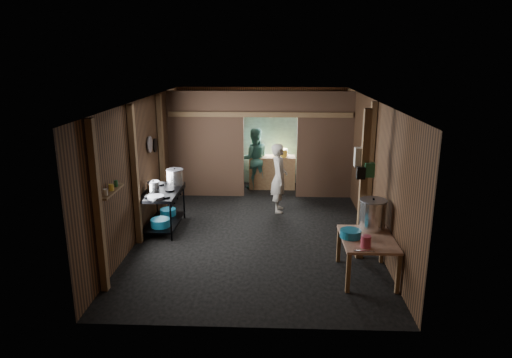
{
  "coord_description": "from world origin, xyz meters",
  "views": [
    {
      "loc": [
        0.35,
        -8.67,
        3.44
      ],
      "look_at": [
        0.0,
        -0.2,
        1.1
      ],
      "focal_mm": 31.83,
      "sensor_mm": 36.0,
      "label": 1
    }
  ],
  "objects_px": {
    "yellow_tub": "(281,153)",
    "stove_pot_large": "(175,177)",
    "prep_table": "(366,257)",
    "stock_pot": "(373,215)",
    "gas_range": "(163,210)",
    "cook": "(279,178)",
    "pink_bucket": "(366,242)"
  },
  "relations": [
    {
      "from": "gas_range",
      "to": "prep_table",
      "type": "xyz_separation_m",
      "value": [
        3.71,
        -1.91,
        -0.07
      ]
    },
    {
      "from": "prep_table",
      "to": "yellow_tub",
      "type": "height_order",
      "value": "yellow_tub"
    },
    {
      "from": "gas_range",
      "to": "stove_pot_large",
      "type": "bearing_deg",
      "value": 69.06
    },
    {
      "from": "gas_range",
      "to": "prep_table",
      "type": "height_order",
      "value": "gas_range"
    },
    {
      "from": "prep_table",
      "to": "stock_pot",
      "type": "height_order",
      "value": "stock_pot"
    },
    {
      "from": "gas_range",
      "to": "pink_bucket",
      "type": "height_order",
      "value": "pink_bucket"
    },
    {
      "from": "prep_table",
      "to": "stock_pot",
      "type": "distance_m",
      "value": 0.71
    },
    {
      "from": "gas_range",
      "to": "yellow_tub",
      "type": "xyz_separation_m",
      "value": [
        2.39,
        3.05,
        0.55
      ]
    },
    {
      "from": "prep_table",
      "to": "pink_bucket",
      "type": "height_order",
      "value": "pink_bucket"
    },
    {
      "from": "gas_range",
      "to": "cook",
      "type": "height_order",
      "value": "cook"
    },
    {
      "from": "stove_pot_large",
      "to": "yellow_tub",
      "type": "bearing_deg",
      "value": 49.53
    },
    {
      "from": "stove_pot_large",
      "to": "cook",
      "type": "bearing_deg",
      "value": 18.74
    },
    {
      "from": "cook",
      "to": "pink_bucket",
      "type": "bearing_deg",
      "value": -161.47
    },
    {
      "from": "stock_pot",
      "to": "cook",
      "type": "height_order",
      "value": "cook"
    },
    {
      "from": "stove_pot_large",
      "to": "stock_pot",
      "type": "relative_size",
      "value": 0.68
    },
    {
      "from": "yellow_tub",
      "to": "stove_pot_large",
      "type": "bearing_deg",
      "value": -130.47
    },
    {
      "from": "stock_pot",
      "to": "yellow_tub",
      "type": "height_order",
      "value": "stock_pot"
    },
    {
      "from": "gas_range",
      "to": "pink_bucket",
      "type": "xyz_separation_m",
      "value": [
        3.6,
        -2.27,
        0.35
      ]
    },
    {
      "from": "prep_table",
      "to": "cook",
      "type": "xyz_separation_m",
      "value": [
        -1.37,
        3.09,
        0.45
      ]
    },
    {
      "from": "stove_pot_large",
      "to": "cook",
      "type": "relative_size",
      "value": 0.23
    },
    {
      "from": "cook",
      "to": "stove_pot_large",
      "type": "bearing_deg",
      "value": 107.21
    },
    {
      "from": "stock_pot",
      "to": "yellow_tub",
      "type": "bearing_deg",
      "value": 107.73
    },
    {
      "from": "gas_range",
      "to": "stock_pot",
      "type": "distance_m",
      "value": 4.16
    },
    {
      "from": "stock_pot",
      "to": "pink_bucket",
      "type": "bearing_deg",
      "value": -107.78
    },
    {
      "from": "gas_range",
      "to": "stock_pot",
      "type": "relative_size",
      "value": 2.64
    },
    {
      "from": "pink_bucket",
      "to": "cook",
      "type": "bearing_deg",
      "value": 110.07
    },
    {
      "from": "yellow_tub",
      "to": "prep_table",
      "type": "bearing_deg",
      "value": -75.13
    },
    {
      "from": "gas_range",
      "to": "cook",
      "type": "bearing_deg",
      "value": 26.76
    },
    {
      "from": "stock_pot",
      "to": "pink_bucket",
      "type": "relative_size",
      "value": 2.85
    },
    {
      "from": "stove_pot_large",
      "to": "stock_pot",
      "type": "height_order",
      "value": "stock_pot"
    },
    {
      "from": "prep_table",
      "to": "cook",
      "type": "distance_m",
      "value": 3.41
    },
    {
      "from": "yellow_tub",
      "to": "cook",
      "type": "bearing_deg",
      "value": -91.57
    }
  ]
}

